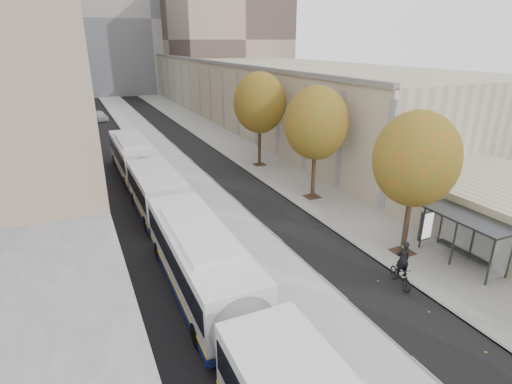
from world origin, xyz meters
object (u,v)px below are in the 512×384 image
bus_near (232,311)px  cyclist (401,269)px  distant_car (99,116)px  bus_shelter (470,224)px  bus_far (142,169)px

bus_near → cyclist: (8.56, 0.50, -0.77)m
distant_car → cyclist: bearing=-92.1°
cyclist → distant_car: 50.88m
bus_shelter → distant_car: bearing=105.2°
bus_near → cyclist: 8.61m
bus_shelter → distant_car: size_ratio=1.06×
bus_near → bus_far: (0.08, 18.81, -0.01)m
bus_far → distant_car: 31.77m
bus_shelter → bus_far: size_ratio=0.25×
bus_near → cyclist: bearing=3.8°
bus_far → distant_car: size_ratio=4.27×
bus_near → bus_far: bus_near is taller
bus_shelter → bus_near: size_ratio=0.25×
bus_near → distant_car: bus_near is taller
bus_near → bus_shelter: bearing=3.6°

